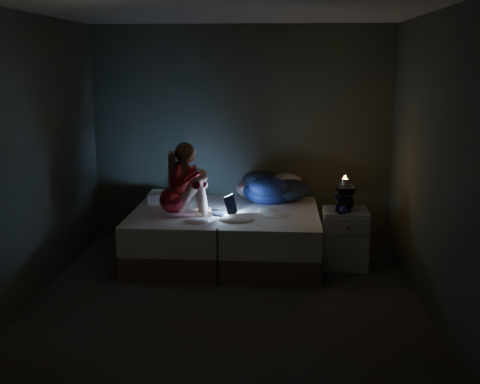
# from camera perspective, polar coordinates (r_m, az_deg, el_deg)

# --- Properties ---
(floor) EXTENTS (3.60, 3.80, 0.02)m
(floor) POSITION_cam_1_polar(r_m,az_deg,el_deg) (5.51, -1.25, -10.55)
(floor) COLOR #292625
(floor) RESTS_ON ground
(ceiling) EXTENTS (3.60, 3.80, 0.02)m
(ceiling) POSITION_cam_1_polar(r_m,az_deg,el_deg) (5.08, -1.40, 17.72)
(ceiling) COLOR silver
(ceiling) RESTS_ON ground
(wall_back) EXTENTS (3.60, 0.02, 2.60)m
(wall_back) POSITION_cam_1_polar(r_m,az_deg,el_deg) (7.02, 0.10, 5.62)
(wall_back) COLOR #3C4734
(wall_back) RESTS_ON ground
(wall_front) EXTENTS (3.60, 0.02, 2.60)m
(wall_front) POSITION_cam_1_polar(r_m,az_deg,el_deg) (3.28, -4.37, -2.61)
(wall_front) COLOR #3C4734
(wall_front) RESTS_ON ground
(wall_left) EXTENTS (0.02, 3.80, 2.60)m
(wall_left) POSITION_cam_1_polar(r_m,az_deg,el_deg) (5.60, -20.13, 3.04)
(wall_left) COLOR #3C4734
(wall_left) RESTS_ON ground
(wall_right) EXTENTS (0.02, 3.80, 2.60)m
(wall_right) POSITION_cam_1_polar(r_m,az_deg,el_deg) (5.29, 18.62, 2.62)
(wall_right) COLOR #3C4734
(wall_right) RESTS_ON ground
(bed) EXTENTS (2.04, 1.53, 0.56)m
(bed) POSITION_cam_1_polar(r_m,az_deg,el_deg) (6.45, -1.44, -4.29)
(bed) COLOR beige
(bed) RESTS_ON ground
(pillow) EXTENTS (0.43, 0.31, 0.12)m
(pillow) POSITION_cam_1_polar(r_m,az_deg,el_deg) (6.80, -7.07, -0.51)
(pillow) COLOR silver
(pillow) RESTS_ON bed
(woman) EXTENTS (0.54, 0.40, 0.79)m
(woman) POSITION_cam_1_polar(r_m,az_deg,el_deg) (6.14, -6.52, 1.26)
(woman) COLOR maroon
(woman) RESTS_ON bed
(laptop) EXTENTS (0.38, 0.32, 0.23)m
(laptop) POSITION_cam_1_polar(r_m,az_deg,el_deg) (6.22, -2.07, -1.17)
(laptop) COLOR black
(laptop) RESTS_ON bed
(clothes_pile) EXTENTS (0.77, 0.69, 0.38)m
(clothes_pile) POSITION_cam_1_polar(r_m,az_deg,el_deg) (6.74, 2.86, 0.58)
(clothes_pile) COLOR #12115A
(clothes_pile) RESTS_ON bed
(nightstand) EXTENTS (0.48, 0.43, 0.63)m
(nightstand) POSITION_cam_1_polar(r_m,az_deg,el_deg) (6.33, 10.29, -4.52)
(nightstand) COLOR beige
(nightstand) RESTS_ON ground
(book_stack) EXTENTS (0.19, 0.25, 0.26)m
(book_stack) POSITION_cam_1_polar(r_m,az_deg,el_deg) (6.21, 10.24, -0.61)
(book_stack) COLOR black
(book_stack) RESTS_ON nightstand
(candle) EXTENTS (0.07, 0.07, 0.08)m
(candle) POSITION_cam_1_polar(r_m,az_deg,el_deg) (6.18, 10.30, 0.90)
(candle) COLOR beige
(candle) RESTS_ON book_stack
(phone) EXTENTS (0.10, 0.15, 0.01)m
(phone) POSITION_cam_1_polar(r_m,az_deg,el_deg) (6.13, 9.85, -1.95)
(phone) COLOR black
(phone) RESTS_ON nightstand
(blue_orb) EXTENTS (0.08, 0.08, 0.08)m
(blue_orb) POSITION_cam_1_polar(r_m,az_deg,el_deg) (6.10, 10.15, -1.71)
(blue_orb) COLOR #3E3094
(blue_orb) RESTS_ON nightstand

